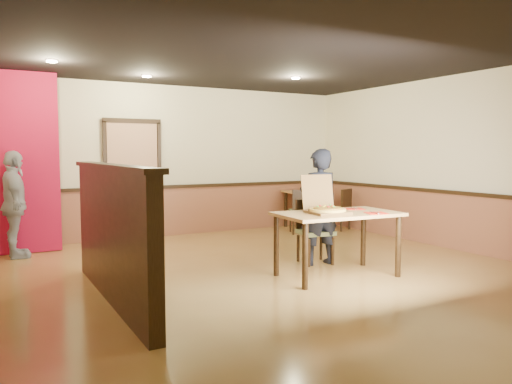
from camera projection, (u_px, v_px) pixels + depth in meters
floor at (267, 274)px, 6.42m from camera, size 7.00×7.00×0.00m
ceiling at (268, 53)px, 6.19m from camera, size 7.00×7.00×0.00m
wall_back at (174, 161)px, 9.36m from camera, size 7.00×0.00×7.00m
wall_right at (456, 162)px, 7.99m from camera, size 0.00×7.00×7.00m
wainscot_back at (175, 211)px, 9.42m from camera, size 7.00×0.04×0.90m
chair_rail_back at (175, 186)px, 9.36m from camera, size 7.00×0.06×0.06m
wainscot_right at (453, 221)px, 8.05m from camera, size 0.04×7.00×0.90m
chair_rail_right at (453, 192)px, 8.00m from camera, size 0.06×7.00×0.06m
back_door at (133, 181)px, 8.97m from camera, size 0.90×0.06×2.10m
booth_partition at (112, 232)px, 5.23m from camera, size 0.20×3.10×1.44m
red_accent_panel at (2, 163)px, 7.54m from camera, size 1.60×0.20×2.78m
spot_a at (52, 61)px, 6.66m from camera, size 0.14×0.14×0.02m
spot_b at (147, 76)px, 8.00m from camera, size 0.14×0.14×0.02m
spot_c at (296, 78)px, 8.18m from camera, size 0.14×0.14×0.02m
main_table at (337, 221)px, 6.26m from camera, size 1.57×0.96×0.81m
diner_chair at (313, 228)px, 7.08m from camera, size 0.51×0.51×0.89m
side_chair_left at (302, 209)px, 9.56m from camera, size 0.56×0.56×0.86m
side_chair_right at (341, 207)px, 10.02m from camera, size 0.54×0.54×0.83m
side_table at (304, 199)px, 10.31m from camera, size 0.75×0.75×0.77m
diner at (319, 207)px, 6.92m from camera, size 0.62×0.43×1.61m
passerby at (15, 205)px, 7.34m from camera, size 0.41×0.94×1.59m
pizza_box at (326, 208)px, 6.16m from camera, size 0.50×0.57×0.47m
pizza at (328, 210)px, 6.12m from camera, size 0.47×0.47×0.03m
napkin_near at (376, 213)px, 6.16m from camera, size 0.31×0.31×0.01m
napkin_far at (354, 209)px, 6.62m from camera, size 0.31×0.31×0.01m
condiment at (305, 187)px, 10.30m from camera, size 0.05×0.05×0.13m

